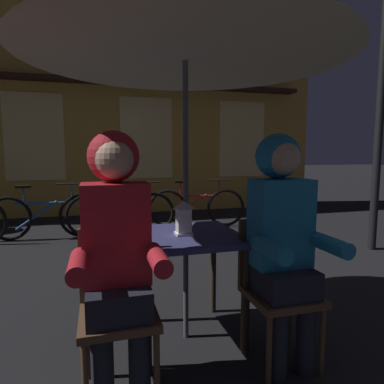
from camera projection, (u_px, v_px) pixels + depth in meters
ground_plane at (186, 337)px, 2.37m from camera, size 60.00×60.00×0.00m
cafe_table at (186, 248)px, 2.29m from camera, size 0.72×0.72×0.74m
patio_umbrella at (185, 30)px, 2.13m from camera, size 2.10×2.10×2.31m
lantern at (183, 217)px, 2.24m from camera, size 0.11×0.11×0.23m
chair_left at (118, 300)px, 1.83m from camera, size 0.40×0.40×0.87m
chair_right at (276, 282)px, 2.09m from camera, size 0.40×0.40×0.87m
person_left_hooded at (117, 238)px, 1.73m from camera, size 0.45×0.56×1.40m
person_right_hooded at (282, 227)px, 1.99m from camera, size 0.45×0.56×1.40m
shopfront_building at (91, 66)px, 7.00m from camera, size 10.00×0.93×6.20m
bicycle_second at (45, 216)px, 5.04m from camera, size 1.68×0.14×0.84m
bicycle_third at (121, 213)px, 5.28m from camera, size 1.68×0.08×0.84m
bicycle_fourth at (197, 207)px, 5.88m from camera, size 1.66×0.37×0.84m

